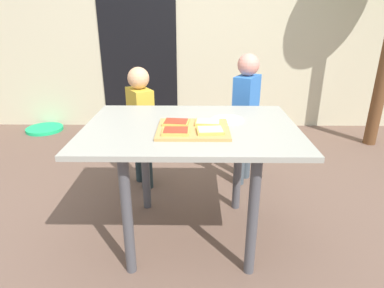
{
  "coord_description": "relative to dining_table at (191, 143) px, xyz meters",
  "views": [
    {
      "loc": [
        0.03,
        -1.78,
        1.34
      ],
      "look_at": [
        0.01,
        0.0,
        0.63
      ],
      "focal_mm": 30.81,
      "sensor_mm": 36.0,
      "label": 1
    }
  ],
  "objects": [
    {
      "name": "pizza_slice_near_left",
      "position": [
        -0.08,
        -0.16,
        0.13
      ],
      "size": [
        0.14,
        0.12,
        0.02
      ],
      "color": "#E3B04F",
      "rests_on": "cutting_board"
    },
    {
      "name": "dining_table",
      "position": [
        0.0,
        0.0,
        0.0
      ],
      "size": [
        1.21,
        0.87,
        0.74
      ],
      "color": "#A2A194",
      "rests_on": "ground"
    },
    {
      "name": "house_door",
      "position": [
        -0.65,
        2.23,
        0.36
      ],
      "size": [
        0.9,
        0.02,
        2.0
      ],
      "primitive_type": "cube",
      "color": "black",
      "rests_on": "ground"
    },
    {
      "name": "ground_plane",
      "position": [
        0.0,
        0.0,
        -0.64
      ],
      "size": [
        16.0,
        16.0,
        0.0
      ],
      "primitive_type": "plane",
      "color": "brown"
    },
    {
      "name": "garden_hose_coil",
      "position": [
        -1.82,
        2.01,
        -0.62
      ],
      "size": [
        0.43,
        0.43,
        0.04
      ],
      "primitive_type": "cylinder",
      "color": "#1EC371",
      "rests_on": "ground"
    },
    {
      "name": "child_left",
      "position": [
        -0.4,
        0.68,
        -0.09
      ],
      "size": [
        0.24,
        0.28,
        0.97
      ],
      "color": "#253234",
      "rests_on": "ground"
    },
    {
      "name": "plate_white_right",
      "position": [
        0.22,
        0.1,
        0.11
      ],
      "size": [
        0.19,
        0.19,
        0.01
      ],
      "primitive_type": "cylinder",
      "color": "white",
      "rests_on": "dining_table"
    },
    {
      "name": "child_right",
      "position": [
        0.43,
        0.76,
        -0.03
      ],
      "size": [
        0.24,
        0.28,
        1.06
      ],
      "color": "#414D55",
      "rests_on": "ground"
    },
    {
      "name": "pizza_slice_near_right",
      "position": [
        0.1,
        -0.15,
        0.13
      ],
      "size": [
        0.15,
        0.13,
        0.02
      ],
      "color": "#E3B04F",
      "rests_on": "cutting_board"
    },
    {
      "name": "pizza_slice_far_right",
      "position": [
        0.1,
        -0.01,
        0.13
      ],
      "size": [
        0.15,
        0.12,
        0.02
      ],
      "color": "#E3B04F",
      "rests_on": "cutting_board"
    },
    {
      "name": "cutting_board",
      "position": [
        0.01,
        -0.08,
        0.11
      ],
      "size": [
        0.39,
        0.34,
        0.02
      ],
      "primitive_type": "cube",
      "color": "tan",
      "rests_on": "dining_table"
    },
    {
      "name": "pizza_slice_far_left",
      "position": [
        -0.08,
        -0.01,
        0.13
      ],
      "size": [
        0.15,
        0.13,
        0.02
      ],
      "color": "#E3B04F",
      "rests_on": "cutting_board"
    }
  ]
}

